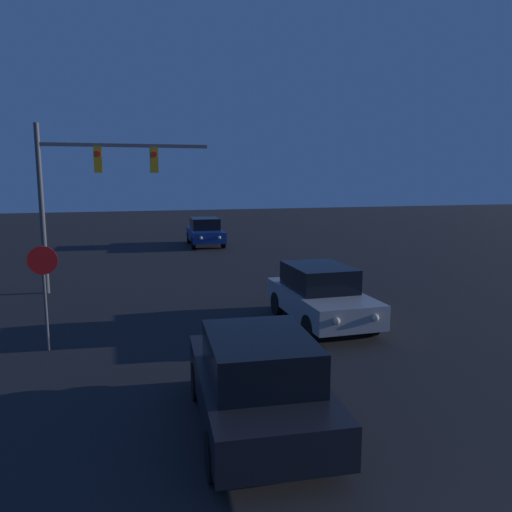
% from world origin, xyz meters
% --- Properties ---
extents(car_near, '(2.17, 4.33, 1.65)m').
position_xyz_m(car_near, '(-1.58, 5.95, 0.84)').
color(car_near, black).
rests_on(car_near, ground_plane).
extents(car_mid, '(1.95, 4.25, 1.65)m').
position_xyz_m(car_mid, '(1.75, 11.19, 0.84)').
color(car_mid, '#99999E').
rests_on(car_mid, ground_plane).
extents(car_far, '(2.08, 4.30, 1.65)m').
position_xyz_m(car_far, '(1.44, 27.99, 0.84)').
color(car_far, navy).
rests_on(car_far, ground_plane).
extents(traffic_signal_mast, '(5.93, 0.30, 5.91)m').
position_xyz_m(traffic_signal_mast, '(-4.57, 17.30, 4.00)').
color(traffic_signal_mast, '#4C4C51').
rests_on(traffic_signal_mast, ground_plane).
extents(stop_sign, '(0.67, 0.07, 2.52)m').
position_xyz_m(stop_sign, '(-5.37, 10.92, 1.75)').
color(stop_sign, '#4C4C51').
rests_on(stop_sign, ground_plane).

